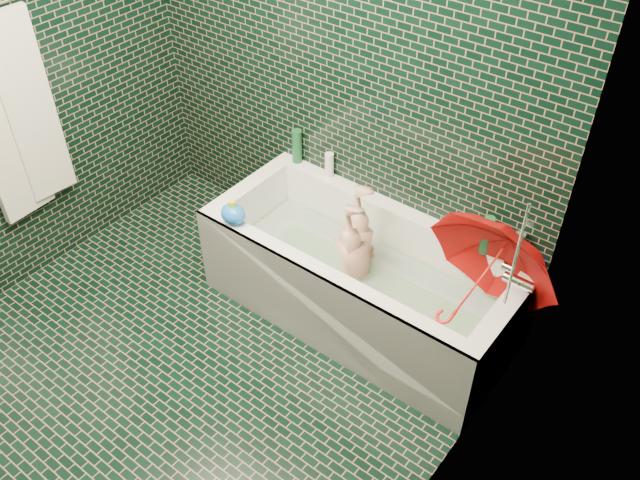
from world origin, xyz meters
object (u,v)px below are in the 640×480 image
Objects in this scene: bathtub at (359,287)px; bath_toy at (233,214)px; umbrella at (480,280)px; child at (357,269)px; rubber_duck at (484,239)px.

bath_toy is (-0.62, -0.30, 0.40)m from bathtub.
bathtub is 2.61× the size of umbrella.
bathtub is at bearing -167.19° from umbrella.
child is 6.18× the size of bath_toy.
rubber_duck is at bearing 123.21° from umbrella.
umbrella is 0.35m from rubber_duck.
rubber_duck reaches higher than child.
bathtub is 11.04× the size of bath_toy.
bath_toy is at bearing -154.46° from bathtub.
child is 0.70m from rubber_duck.
rubber_duck is at bearing 36.01° from bath_toy.
umbrella is (0.65, 0.03, 0.41)m from bathtub.
child is at bearing -130.12° from rubber_duck.
bath_toy is at bearing -75.37° from child.
bathtub is at bearing -126.62° from rubber_duck.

